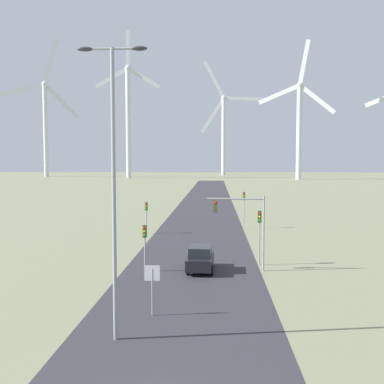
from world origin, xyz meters
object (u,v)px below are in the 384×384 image
(wind_turbine_center, at_px, (224,126))
(wind_turbine_right, at_px, (299,121))
(traffic_light_post_mid_right, at_px, (244,202))
(traffic_light_mast_overhead, at_px, (243,217))
(stop_sign_near, at_px, (152,280))
(wind_turbine_far_left, at_px, (45,119))
(traffic_light_post_near_left, at_px, (145,238))
(traffic_light_post_near_right, at_px, (260,225))
(wind_turbine_left, at_px, (128,113))
(car_approaching, at_px, (200,259))
(traffic_light_post_mid_left, at_px, (146,211))
(streetlamp, at_px, (114,166))

(wind_turbine_center, height_order, wind_turbine_right, wind_turbine_center)
(traffic_light_post_mid_right, distance_m, traffic_light_mast_overhead, 20.73)
(traffic_light_post_mid_right, relative_size, traffic_light_mast_overhead, 0.78)
(stop_sign_near, height_order, wind_turbine_far_left, wind_turbine_far_left)
(wind_turbine_far_left, height_order, wind_turbine_center, wind_turbine_far_left)
(traffic_light_post_near_left, xyz_separation_m, traffic_light_post_near_right, (8.47, 2.52, 0.58))
(traffic_light_post_near_left, bearing_deg, traffic_light_post_near_right, 16.56)
(traffic_light_post_near_left, bearing_deg, wind_turbine_left, 101.37)
(traffic_light_post_mid_right, xyz_separation_m, car_approaching, (-4.46, -20.86, -2.25))
(car_approaching, bearing_deg, traffic_light_post_mid_right, 77.92)
(car_approaching, bearing_deg, wind_turbine_right, 77.28)
(traffic_light_post_mid_left, relative_size, wind_turbine_left, 0.05)
(wind_turbine_right, bearing_deg, traffic_light_mast_overhead, -101.69)
(streetlamp, bearing_deg, traffic_light_post_mid_left, 96.07)
(traffic_light_mast_overhead, bearing_deg, traffic_light_post_near_left, -175.00)
(traffic_light_post_near_right, distance_m, traffic_light_mast_overhead, 2.50)
(wind_turbine_far_left, relative_size, wind_turbine_right, 1.18)
(traffic_light_post_near_left, bearing_deg, traffic_light_mast_overhead, 5.00)
(traffic_light_post_near_left, distance_m, car_approaching, 4.32)
(traffic_light_post_near_left, xyz_separation_m, traffic_light_post_mid_right, (8.47, 21.29, 0.66))
(stop_sign_near, height_order, traffic_light_mast_overhead, traffic_light_mast_overhead)
(traffic_light_post_near_left, bearing_deg, wind_turbine_center, 87.53)
(car_approaching, bearing_deg, wind_turbine_far_left, 113.85)
(wind_turbine_far_left, relative_size, wind_turbine_center, 1.09)
(traffic_light_post_mid_right, distance_m, wind_turbine_far_left, 194.20)
(wind_turbine_right, bearing_deg, wind_turbine_left, 170.60)
(traffic_light_post_mid_right, xyz_separation_m, traffic_light_mast_overhead, (-1.36, -20.67, 0.78))
(traffic_light_post_mid_left, height_order, car_approaching, traffic_light_post_mid_left)
(traffic_light_post_near_right, distance_m, traffic_light_post_mid_right, 18.77)
(wind_turbine_far_left, bearing_deg, streetlamp, -68.30)
(streetlamp, xyz_separation_m, traffic_light_post_near_right, (7.86, 14.87, -4.74))
(traffic_light_post_near_right, bearing_deg, car_approaching, -154.95)
(traffic_light_post_near_left, height_order, traffic_light_post_mid_left, traffic_light_post_mid_left)
(traffic_light_post_mid_left, bearing_deg, traffic_light_mast_overhead, -59.34)
(car_approaching, bearing_deg, traffic_light_mast_overhead, 3.56)
(car_approaching, xyz_separation_m, wind_turbine_right, (36.71, 162.60, 24.20))
(traffic_light_post_near_right, xyz_separation_m, wind_turbine_left, (-43.80, 173.10, 27.20))
(traffic_light_mast_overhead, distance_m, car_approaching, 4.34)
(car_approaching, bearing_deg, traffic_light_post_near_left, -173.88)
(wind_turbine_right, bearing_deg, stop_sign_near, -102.72)
(traffic_light_post_near_right, distance_m, wind_turbine_right, 165.19)
(traffic_light_post_near_left, bearing_deg, wind_turbine_right, 75.98)
(streetlamp, relative_size, wind_turbine_center, 0.20)
(traffic_light_post_near_left, distance_m, traffic_light_post_near_right, 8.86)
(wind_turbine_left, bearing_deg, streetlamp, -79.18)
(wind_turbine_right, bearing_deg, wind_turbine_center, 118.11)
(traffic_light_post_mid_left, relative_size, wind_turbine_center, 0.06)
(traffic_light_mast_overhead, bearing_deg, wind_turbine_center, 89.37)
(traffic_light_post_near_left, height_order, wind_turbine_right, wind_turbine_right)
(traffic_light_mast_overhead, height_order, wind_turbine_far_left, wind_turbine_far_left)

